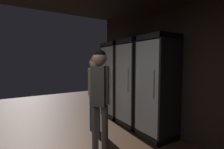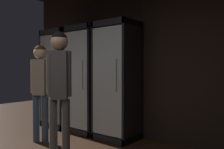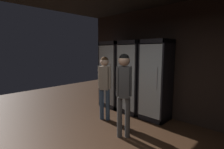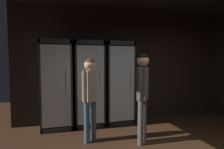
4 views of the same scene
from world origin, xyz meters
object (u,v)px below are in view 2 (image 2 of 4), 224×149
object	(u,v)px
cooler_far_left	(62,80)
shopper_far	(59,81)
cooler_left	(88,80)
shopper_near	(40,82)
cooler_center	(119,82)

from	to	relation	value
cooler_far_left	shopper_far	xyz separation A→B (m)	(1.50, -1.30, 0.08)
cooler_left	shopper_near	distance (m)	0.96
cooler_center	shopper_far	world-z (taller)	cooler_center
cooler_center	shopper_near	xyz separation A→B (m)	(-0.86, -0.95, 0.01)
cooler_left	cooler_center	distance (m)	0.73
cooler_far_left	shopper_far	distance (m)	1.98
cooler_left	cooler_far_left	bearing A→B (deg)	-179.86
cooler_far_left	cooler_center	distance (m)	1.46
cooler_left	shopper_near	xyz separation A→B (m)	(-0.13, -0.95, 0.00)
cooler_left	cooler_center	bearing A→B (deg)	0.08
cooler_far_left	cooler_left	world-z (taller)	same
cooler_far_left	cooler_center	bearing A→B (deg)	0.11
cooler_far_left	cooler_left	size ratio (longest dim) A/B	1.00
cooler_center	shopper_far	bearing A→B (deg)	-88.28
cooler_center	shopper_near	bearing A→B (deg)	-132.05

